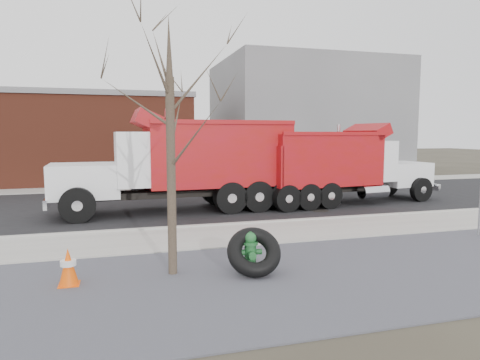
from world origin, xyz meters
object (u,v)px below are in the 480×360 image
object	(u,v)px
fire_hydrant	(250,254)
truck_tire	(254,252)
dump_truck_red_b	(187,161)
dump_truck_red_a	(340,164)

from	to	relation	value
fire_hydrant	truck_tire	xyz separation A→B (m)	(0.03, -0.15, 0.09)
dump_truck_red_b	dump_truck_red_a	bearing A→B (deg)	177.70
fire_hydrant	dump_truck_red_a	world-z (taller)	dump_truck_red_a
dump_truck_red_a	truck_tire	bearing A→B (deg)	-135.68
fire_hydrant	dump_truck_red_b	size ratio (longest dim) A/B	0.10
dump_truck_red_b	fire_hydrant	bearing A→B (deg)	88.69
fire_hydrant	truck_tire	distance (m)	0.17
truck_tire	dump_truck_red_a	xyz separation A→B (m)	(6.20, 7.67, 1.17)
dump_truck_red_b	truck_tire	bearing A→B (deg)	88.93
truck_tire	dump_truck_red_b	bearing A→B (deg)	91.19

